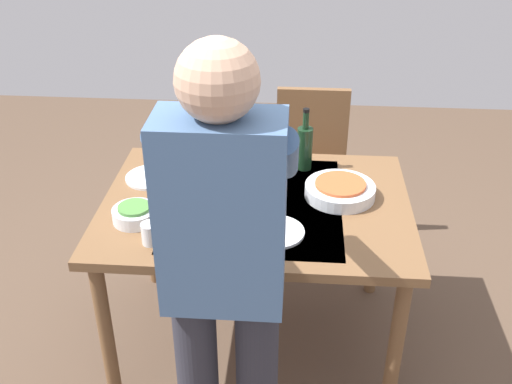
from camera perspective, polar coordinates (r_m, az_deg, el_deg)
ground_plane at (r=3.04m, az=-0.00°, el=-13.40°), size 6.00×6.00×0.00m
dining_table at (r=2.62m, az=-0.00°, el=-2.54°), size 1.30×0.95×0.77m
chair_near at (r=3.43m, az=5.17°, el=2.90°), size 0.40×0.40×0.91m
person_server at (r=1.86m, az=-2.96°, el=-7.51°), size 0.42×0.61×1.69m
wine_bottle at (r=2.80m, az=4.57°, el=4.26°), size 0.07×0.07×0.30m
wine_glass_left at (r=2.52m, az=2.03°, el=1.01°), size 0.07×0.07×0.15m
wine_glass_right at (r=2.90m, az=-7.47°, el=4.94°), size 0.07×0.07×0.15m
water_cup_near_left at (r=2.34m, az=-9.84°, el=-3.83°), size 0.07×0.07×0.09m
water_cup_near_right at (r=2.77m, az=2.02°, el=2.75°), size 0.07×0.07×0.10m
water_cup_far_left at (r=2.90m, az=-1.25°, el=3.88°), size 0.07×0.07×0.09m
serving_bowl_pasta at (r=2.62m, az=7.86°, el=0.21°), size 0.30×0.30×0.07m
side_bowl_salad at (r=2.48m, az=-11.27°, el=-1.98°), size 0.18×0.18×0.07m
dinner_plate_near at (r=2.79m, az=-9.77°, el=1.37°), size 0.23×0.23×0.01m
dinner_plate_far at (r=2.38m, az=1.80°, el=-3.74°), size 0.23×0.23×0.01m
table_knife at (r=2.33m, az=-5.04°, el=-4.75°), size 0.09×0.19×0.00m
table_fork at (r=2.77m, az=-2.90°, el=1.54°), size 0.02×0.18×0.00m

